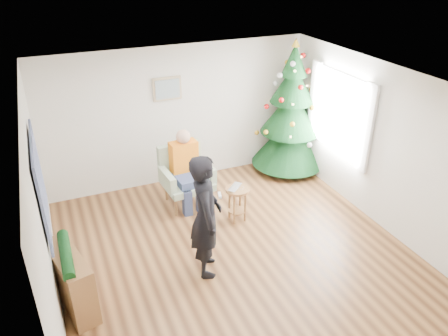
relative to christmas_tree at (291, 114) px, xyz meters
name	(u,v)px	position (x,y,z in m)	size (l,w,h in m)	color
floor	(233,250)	(-2.13, -2.05, -1.19)	(5.00, 5.00, 0.00)	brown
ceiling	(235,83)	(-2.13, -2.05, 1.41)	(5.00, 5.00, 0.00)	white
wall_back	(179,116)	(-2.13, 0.45, 0.11)	(5.00, 5.00, 0.00)	silver
wall_front	(346,294)	(-2.13, -4.55, 0.11)	(5.00, 5.00, 0.00)	silver
wall_left	(42,214)	(-4.63, -2.05, 0.11)	(5.00, 5.00, 0.00)	silver
wall_right	(378,145)	(0.37, -2.05, 0.11)	(5.00, 5.00, 0.00)	silver
window_panel	(340,113)	(0.34, -1.05, 0.31)	(0.04, 1.30, 1.40)	white
curtains	(338,114)	(0.31, -1.05, 0.31)	(0.05, 1.75, 1.50)	white
christmas_tree	(291,114)	(0.00, 0.00, 0.00)	(1.46, 1.46, 2.63)	#3F2816
stool	(237,204)	(-1.73, -1.31, -0.88)	(0.40, 0.40, 0.59)	brown
laptop	(238,188)	(-1.73, -1.31, -0.58)	(0.33, 0.21, 0.03)	silver
armchair	(186,183)	(-2.33, -0.46, -0.79)	(0.89, 0.82, 1.05)	#95A988
seated_person	(187,168)	(-2.33, -0.52, -0.47)	(0.49, 0.69, 1.37)	navy
standing_man	(206,216)	(-2.65, -2.28, -0.29)	(0.66, 0.43, 1.80)	black
game_controller	(220,195)	(-2.46, -2.31, 0.01)	(0.04, 0.13, 0.04)	white
console	(71,281)	(-4.46, -2.28, -0.79)	(0.30, 1.00, 0.80)	brown
garland	(66,254)	(-4.46, -2.28, -0.37)	(0.14, 0.14, 0.90)	black
tapestry	(40,184)	(-4.59, -1.75, 0.36)	(0.03, 1.50, 1.15)	black
framed_picture	(167,89)	(-2.33, 0.42, 0.66)	(0.52, 0.05, 0.42)	tan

